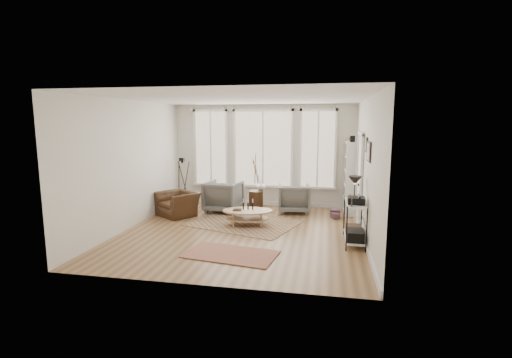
% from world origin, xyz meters
% --- Properties ---
extents(room, '(5.50, 5.54, 2.90)m').
position_xyz_m(room, '(0.02, 0.03, 1.43)').
color(room, '#976F47').
rests_on(room, ground).
extents(bay_window, '(4.14, 0.12, 2.24)m').
position_xyz_m(bay_window, '(0.00, 2.71, 1.61)').
color(bay_window, tan).
rests_on(bay_window, ground).
extents(door, '(0.09, 1.06, 2.22)m').
position_xyz_m(door, '(2.57, 1.15, 1.12)').
color(door, silver).
rests_on(door, ground).
extents(bookcase, '(0.31, 0.85, 2.06)m').
position_xyz_m(bookcase, '(2.44, 2.23, 0.96)').
color(bookcase, white).
rests_on(bookcase, ground).
extents(low_shelf, '(0.38, 1.08, 1.30)m').
position_xyz_m(low_shelf, '(2.38, -0.30, 0.51)').
color(low_shelf, white).
rests_on(low_shelf, ground).
extents(wall_art, '(0.04, 0.88, 0.44)m').
position_xyz_m(wall_art, '(2.58, -0.27, 1.88)').
color(wall_art, black).
rests_on(wall_art, ground).
extents(rug_main, '(2.84, 2.46, 0.01)m').
position_xyz_m(rug_main, '(-0.11, 0.71, 0.01)').
color(rug_main, brown).
rests_on(rug_main, ground).
extents(rug_runner, '(1.78, 1.16, 0.01)m').
position_xyz_m(rug_runner, '(0.11, -1.42, 0.01)').
color(rug_runner, maroon).
rests_on(rug_runner, ground).
extents(coffee_table, '(1.27, 0.92, 0.53)m').
position_xyz_m(coffee_table, '(0.01, 0.54, 0.29)').
color(coffee_table, tan).
rests_on(coffee_table, ground).
extents(armchair_left, '(0.99, 1.02, 0.84)m').
position_xyz_m(armchair_left, '(-0.91, 1.76, 0.42)').
color(armchair_left, slate).
rests_on(armchair_left, ground).
extents(armchair_right, '(0.92, 0.94, 0.77)m').
position_xyz_m(armchair_right, '(0.96, 2.05, 0.38)').
color(armchair_right, slate).
rests_on(armchair_right, ground).
extents(side_table, '(0.38, 0.38, 1.61)m').
position_xyz_m(side_table, '(-0.05, 1.89, 0.77)').
color(side_table, '#3B2413').
rests_on(side_table, ground).
extents(vase, '(0.27, 0.27, 0.23)m').
position_xyz_m(vase, '(0.07, 2.05, 0.69)').
color(vase, silver).
rests_on(vase, side_table).
extents(accent_chair, '(1.25, 1.21, 0.62)m').
position_xyz_m(accent_chair, '(-1.96, 1.11, 0.31)').
color(accent_chair, '#3B2413').
rests_on(accent_chair, ground).
extents(tripod_camera, '(0.50, 0.50, 1.41)m').
position_xyz_m(tripod_camera, '(-2.19, 2.06, 0.65)').
color(tripod_camera, black).
rests_on(tripod_camera, ground).
extents(book_stack_near, '(0.26, 0.32, 0.20)m').
position_xyz_m(book_stack_near, '(2.05, 1.76, 0.10)').
color(book_stack_near, brown).
rests_on(book_stack_near, ground).
extents(book_stack_far, '(0.24, 0.27, 0.14)m').
position_xyz_m(book_stack_far, '(2.05, 1.55, 0.07)').
color(book_stack_far, brown).
rests_on(book_stack_far, ground).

